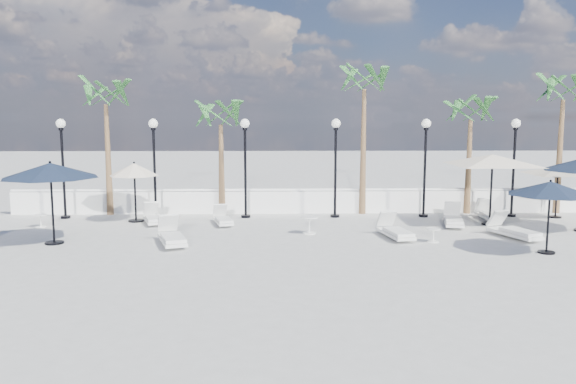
{
  "coord_description": "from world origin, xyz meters",
  "views": [
    {
      "loc": [
        -2.35,
        -15.17,
        3.9
      ],
      "look_at": [
        -1.93,
        2.78,
        1.5
      ],
      "focal_mm": 35.0,
      "sensor_mm": 36.0,
      "label": 1
    }
  ],
  "objects_px": {
    "lounger_7": "(489,214)",
    "parasol_cream_small": "(134,170)",
    "lounger_2": "(223,219)",
    "lounger_4": "(453,219)",
    "parasol_cream_sq_b": "(558,167)",
    "lounger_1": "(153,218)",
    "parasol_navy_mid": "(550,189)",
    "parasol_cream_sq_a": "(493,155)",
    "lounger_5": "(514,231)",
    "lounger_3": "(172,236)",
    "lounger_6": "(395,231)",
    "parasol_navy_left": "(50,171)"
  },
  "relations": [
    {
      "from": "lounger_7",
      "to": "parasol_cream_small",
      "type": "xyz_separation_m",
      "value": [
        -13.43,
        -0.08,
        1.71
      ]
    },
    {
      "from": "lounger_2",
      "to": "lounger_4",
      "type": "height_order",
      "value": "lounger_4"
    },
    {
      "from": "parasol_cream_small",
      "to": "parasol_cream_sq_b",
      "type": "bearing_deg",
      "value": 1.66
    },
    {
      "from": "lounger_1",
      "to": "parasol_navy_mid",
      "type": "bearing_deg",
      "value": -40.64
    },
    {
      "from": "parasol_cream_small",
      "to": "lounger_7",
      "type": "bearing_deg",
      "value": 0.36
    },
    {
      "from": "lounger_4",
      "to": "parasol_cream_small",
      "type": "bearing_deg",
      "value": -171.67
    },
    {
      "from": "lounger_2",
      "to": "parasol_cream_sq_a",
      "type": "height_order",
      "value": "parasol_cream_sq_a"
    },
    {
      "from": "lounger_4",
      "to": "lounger_5",
      "type": "distance_m",
      "value": 2.48
    },
    {
      "from": "parasol_cream_sq_a",
      "to": "parasol_cream_small",
      "type": "bearing_deg",
      "value": 176.07
    },
    {
      "from": "lounger_3",
      "to": "parasol_cream_small",
      "type": "relative_size",
      "value": 0.92
    },
    {
      "from": "lounger_1",
      "to": "lounger_6",
      "type": "relative_size",
      "value": 0.93
    },
    {
      "from": "lounger_1",
      "to": "parasol_navy_mid",
      "type": "distance_m",
      "value": 13.37
    },
    {
      "from": "lounger_7",
      "to": "lounger_3",
      "type": "bearing_deg",
      "value": -158.42
    },
    {
      "from": "parasol_cream_sq_b",
      "to": "lounger_1",
      "type": "bearing_deg",
      "value": -176.8
    },
    {
      "from": "lounger_6",
      "to": "parasol_cream_sq_b",
      "type": "xyz_separation_m",
      "value": [
        7.07,
        3.58,
        1.76
      ]
    },
    {
      "from": "lounger_3",
      "to": "lounger_6",
      "type": "xyz_separation_m",
      "value": [
        7.08,
        0.77,
        -0.01
      ]
    },
    {
      "from": "lounger_7",
      "to": "parasol_navy_mid",
      "type": "distance_m",
      "value": 5.6
    },
    {
      "from": "parasol_navy_mid",
      "to": "parasol_cream_small",
      "type": "bearing_deg",
      "value": 158.12
    },
    {
      "from": "lounger_6",
      "to": "parasol_navy_mid",
      "type": "height_order",
      "value": "parasol_navy_mid"
    },
    {
      "from": "lounger_6",
      "to": "parasol_cream_sq_a",
      "type": "height_order",
      "value": "parasol_cream_sq_a"
    },
    {
      "from": "lounger_5",
      "to": "parasol_cream_small",
      "type": "height_order",
      "value": "parasol_cream_small"
    },
    {
      "from": "lounger_1",
      "to": "parasol_cream_sq_b",
      "type": "relative_size",
      "value": 0.42
    },
    {
      "from": "lounger_3",
      "to": "parasol_navy_left",
      "type": "relative_size",
      "value": 0.71
    },
    {
      "from": "lounger_2",
      "to": "lounger_5",
      "type": "height_order",
      "value": "lounger_5"
    },
    {
      "from": "lounger_1",
      "to": "lounger_4",
      "type": "bearing_deg",
      "value": -22.81
    },
    {
      "from": "lounger_2",
      "to": "lounger_7",
      "type": "xyz_separation_m",
      "value": [
        10.1,
        0.75,
        0.02
      ]
    },
    {
      "from": "lounger_7",
      "to": "parasol_cream_sq_b",
      "type": "xyz_separation_m",
      "value": [
        2.78,
        0.38,
        1.77
      ]
    },
    {
      "from": "lounger_3",
      "to": "parasol_navy_left",
      "type": "bearing_deg",
      "value": 158.38
    },
    {
      "from": "lounger_5",
      "to": "lounger_6",
      "type": "relative_size",
      "value": 1.04
    },
    {
      "from": "lounger_4",
      "to": "parasol_navy_left",
      "type": "bearing_deg",
      "value": -155.28
    },
    {
      "from": "parasol_cream_sq_b",
      "to": "parasol_cream_small",
      "type": "height_order",
      "value": "parasol_cream_small"
    },
    {
      "from": "lounger_1",
      "to": "parasol_cream_sq_b",
      "type": "xyz_separation_m",
      "value": [
        15.47,
        0.87,
        1.78
      ]
    },
    {
      "from": "lounger_1",
      "to": "lounger_4",
      "type": "distance_m",
      "value": 10.97
    },
    {
      "from": "lounger_1",
      "to": "parasol_navy_left",
      "type": "relative_size",
      "value": 0.63
    },
    {
      "from": "parasol_cream_sq_a",
      "to": "parasol_navy_mid",
      "type": "bearing_deg",
      "value": -90.14
    },
    {
      "from": "lounger_2",
      "to": "parasol_navy_left",
      "type": "height_order",
      "value": "parasol_navy_left"
    },
    {
      "from": "lounger_6",
      "to": "parasol_cream_small",
      "type": "bearing_deg",
      "value": 150.02
    },
    {
      "from": "parasol_cream_small",
      "to": "lounger_3",
      "type": "bearing_deg",
      "value": -62.15
    },
    {
      "from": "lounger_3",
      "to": "lounger_5",
      "type": "bearing_deg",
      "value": -15.17
    },
    {
      "from": "parasol_cream_small",
      "to": "parasol_navy_left",
      "type": "bearing_deg",
      "value": -113.76
    },
    {
      "from": "parasol_navy_mid",
      "to": "parasol_cream_sq_a",
      "type": "relative_size",
      "value": 0.42
    },
    {
      "from": "lounger_6",
      "to": "lounger_7",
      "type": "relative_size",
      "value": 1.08
    },
    {
      "from": "parasol_cream_sq_b",
      "to": "parasol_cream_sq_a",
      "type": "bearing_deg",
      "value": -156.35
    },
    {
      "from": "parasol_navy_mid",
      "to": "parasol_cream_sq_a",
      "type": "distance_m",
      "value": 4.41
    },
    {
      "from": "lounger_2",
      "to": "lounger_5",
      "type": "relative_size",
      "value": 0.83
    },
    {
      "from": "lounger_6",
      "to": "parasol_navy_mid",
      "type": "xyz_separation_m",
      "value": [
        3.94,
        -2.14,
        1.64
      ]
    },
    {
      "from": "lounger_7",
      "to": "parasol_cream_sq_b",
      "type": "bearing_deg",
      "value": 10.26
    },
    {
      "from": "parasol_cream_sq_a",
      "to": "parasol_cream_sq_b",
      "type": "xyz_separation_m",
      "value": [
        3.12,
        1.37,
        -0.56
      ]
    },
    {
      "from": "lounger_4",
      "to": "parasol_cream_small",
      "type": "height_order",
      "value": "parasol_cream_small"
    },
    {
      "from": "lounger_2",
      "to": "parasol_navy_mid",
      "type": "height_order",
      "value": "parasol_navy_mid"
    }
  ]
}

